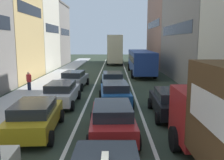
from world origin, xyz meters
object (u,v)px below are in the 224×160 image
object	(u,v)px
wagon_left_lane_second	(35,116)
hatchback_centre_lane_third	(115,93)
sedan_left_lane_fourth	(74,79)
sedan_right_lane_behind_truck	(171,102)
sedan_centre_lane_second	(112,119)
sedan_left_lane_third	(61,93)
bus_mid_queue_primary	(141,60)
coupe_centre_lane_fourth	(113,80)
bus_far_queue_secondary	(115,48)
pedestrian_near_kerb	(29,80)

from	to	relation	value
wagon_left_lane_second	hatchback_centre_lane_third	bearing A→B (deg)	-39.17
sedan_left_lane_fourth	sedan_right_lane_behind_truck	world-z (taller)	same
wagon_left_lane_second	sedan_right_lane_behind_truck	size ratio (longest dim) A/B	1.02
sedan_centre_lane_second	sedan_left_lane_third	world-z (taller)	same
hatchback_centre_lane_third	sedan_left_lane_third	size ratio (longest dim) A/B	1.02
sedan_left_lane_fourth	sedan_right_lane_behind_truck	distance (m)	10.51
bus_mid_queue_primary	coupe_centre_lane_fourth	bearing A→B (deg)	159.95
bus_far_queue_secondary	pedestrian_near_kerb	bearing A→B (deg)	163.41
wagon_left_lane_second	sedan_right_lane_behind_truck	distance (m)	7.18
wagon_left_lane_second	pedestrian_near_kerb	world-z (taller)	pedestrian_near_kerb
hatchback_centre_lane_third	coupe_centre_lane_fourth	size ratio (longest dim) A/B	1.01
bus_mid_queue_primary	bus_far_queue_secondary	size ratio (longest dim) A/B	1.00
bus_mid_queue_primary	pedestrian_near_kerb	world-z (taller)	bus_mid_queue_primary
wagon_left_lane_second	sedan_left_lane_third	distance (m)	4.97
bus_mid_queue_primary	pedestrian_near_kerb	bearing A→B (deg)	135.52
bus_mid_queue_primary	pedestrian_near_kerb	size ratio (longest dim) A/B	6.33
wagon_left_lane_second	pedestrian_near_kerb	size ratio (longest dim) A/B	2.66
sedan_right_lane_behind_truck	pedestrian_near_kerb	size ratio (longest dim) A/B	2.60
sedan_right_lane_behind_truck	pedestrian_near_kerb	xyz separation A→B (m)	(-10.11, 6.37, 0.15)
wagon_left_lane_second	bus_far_queue_secondary	bearing A→B (deg)	-10.00
hatchback_centre_lane_third	coupe_centre_lane_fourth	world-z (taller)	same
bus_mid_queue_primary	sedan_right_lane_behind_truck	bearing A→B (deg)	179.78
sedan_centre_lane_second	sedan_left_lane_fourth	distance (m)	11.60
sedan_left_lane_third	sedan_left_lane_fourth	bearing A→B (deg)	0.85
coupe_centre_lane_fourth	sedan_left_lane_fourth	bearing A→B (deg)	76.77
pedestrian_near_kerb	sedan_left_lane_fourth	bearing A→B (deg)	-35.32
bus_mid_queue_primary	bus_far_queue_secondary	bearing A→B (deg)	13.02
sedan_left_lane_fourth	bus_mid_queue_primary	distance (m)	11.02
bus_far_queue_secondary	sedan_left_lane_fourth	bearing A→B (deg)	170.37
wagon_left_lane_second	pedestrian_near_kerb	distance (m)	9.66
sedan_left_lane_third	pedestrian_near_kerb	size ratio (longest dim) A/B	2.60
hatchback_centre_lane_third	bus_far_queue_secondary	xyz separation A→B (m)	(-0.04, 28.60, 2.03)
sedan_centre_lane_second	bus_mid_queue_primary	distance (m)	19.97
sedan_centre_lane_second	bus_mid_queue_primary	size ratio (longest dim) A/B	0.42
wagon_left_lane_second	sedan_centre_lane_second	bearing A→B (deg)	-98.76
hatchback_centre_lane_third	bus_mid_queue_primary	world-z (taller)	bus_mid_queue_primary
sedan_centre_lane_second	sedan_left_lane_third	bearing A→B (deg)	30.27
sedan_centre_lane_second	sedan_left_lane_third	xyz separation A→B (m)	(-3.37, 5.25, 0.00)
sedan_left_lane_fourth	bus_far_queue_secondary	size ratio (longest dim) A/B	0.42
sedan_left_lane_third	pedestrian_near_kerb	xyz separation A→B (m)	(-3.54, 4.06, 0.15)
pedestrian_near_kerb	hatchback_centre_lane_third	bearing A→B (deg)	-91.59
sedan_centre_lane_second	coupe_centre_lane_fourth	xyz separation A→B (m)	(-0.08, 10.42, 0.00)
coupe_centre_lane_fourth	sedan_left_lane_fourth	size ratio (longest dim) A/B	0.99
pedestrian_near_kerb	wagon_left_lane_second	bearing A→B (deg)	-131.44
wagon_left_lane_second	sedan_left_lane_fourth	xyz separation A→B (m)	(-0.02, 10.77, 0.00)
sedan_centre_lane_second	pedestrian_near_kerb	world-z (taller)	pedestrian_near_kerb
coupe_centre_lane_fourth	sedan_left_lane_fourth	distance (m)	3.47
coupe_centre_lane_fourth	hatchback_centre_lane_third	bearing A→B (deg)	179.58
hatchback_centre_lane_third	bus_mid_queue_primary	distance (m)	14.67
hatchback_centre_lane_third	sedan_left_lane_third	xyz separation A→B (m)	(-3.49, -0.12, 0.00)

